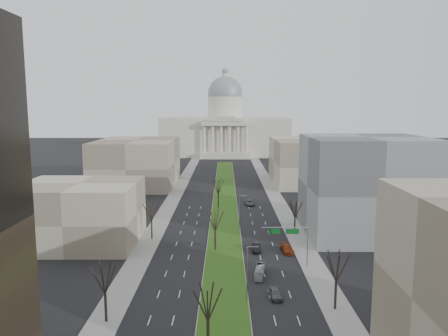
{
  "coord_description": "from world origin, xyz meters",
  "views": [
    {
      "loc": [
        0.2,
        -11.84,
        31.28
      ],
      "look_at": [
        -0.21,
        115.68,
        13.11
      ],
      "focal_mm": 35.0,
      "sensor_mm": 36.0,
      "label": 1
    }
  ],
  "objects_px": {
    "car_black": "(256,247)",
    "car_grey_near": "(275,293)",
    "car_grey_far": "(249,203)",
    "car_red": "(287,249)",
    "box_van": "(260,272)"
  },
  "relations": [
    {
      "from": "car_black",
      "to": "car_grey_near",
      "type": "bearing_deg",
      "value": -85.81
    },
    {
      "from": "car_black",
      "to": "car_grey_far",
      "type": "xyz_separation_m",
      "value": [
        0.97,
        44.46,
        -0.05
      ]
    },
    {
      "from": "car_black",
      "to": "car_red",
      "type": "bearing_deg",
      "value": -6.24
    },
    {
      "from": "car_red",
      "to": "box_van",
      "type": "bearing_deg",
      "value": -122.73
    },
    {
      "from": "car_black",
      "to": "car_grey_far",
      "type": "relative_size",
      "value": 0.9
    },
    {
      "from": "car_grey_near",
      "to": "car_grey_far",
      "type": "distance_m",
      "value": 67.82
    },
    {
      "from": "car_black",
      "to": "car_grey_far",
      "type": "bearing_deg",
      "value": 89.21
    },
    {
      "from": "car_grey_near",
      "to": "car_grey_far",
      "type": "relative_size",
      "value": 0.81
    },
    {
      "from": "car_grey_near",
      "to": "car_grey_far",
      "type": "height_order",
      "value": "car_grey_far"
    },
    {
      "from": "car_red",
      "to": "car_grey_far",
      "type": "bearing_deg",
      "value": 91.59
    },
    {
      "from": "car_grey_far",
      "to": "box_van",
      "type": "xyz_separation_m",
      "value": [
        -1.28,
        -58.69,
        0.14
      ]
    },
    {
      "from": "car_grey_near",
      "to": "car_black",
      "type": "xyz_separation_m",
      "value": [
        -1.52,
        23.35,
        0.06
      ]
    },
    {
      "from": "car_grey_near",
      "to": "car_black",
      "type": "bearing_deg",
      "value": 88.4
    },
    {
      "from": "car_grey_far",
      "to": "box_van",
      "type": "distance_m",
      "value": 58.7
    },
    {
      "from": "car_grey_far",
      "to": "car_black",
      "type": "bearing_deg",
      "value": -98.96
    }
  ]
}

